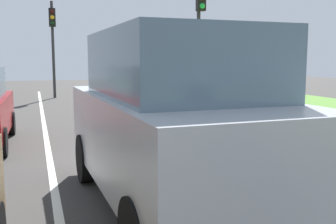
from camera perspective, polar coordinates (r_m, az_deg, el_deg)
The scene contains 7 objects.
ground_plane at distance 9.72m, azimuth -12.82°, elevation -4.15°, with size 60.00×60.00×0.00m, color #383533.
lane_line_center at distance 9.68m, azimuth -16.96°, elevation -4.33°, with size 0.12×32.00×0.01m, color silver.
lane_line_right_edge at distance 10.67m, azimuth 6.80°, elevation -2.96°, with size 0.12×32.00×0.01m, color silver.
curb_right at distance 10.88m, azimuth 9.19°, elevation -2.50°, with size 0.24×48.00×0.12m, color #9E9B93.
car_suv_ahead at distance 5.05m, azimuth 0.63°, elevation -1.21°, with size 2.08×4.56×2.28m.
traffic_light_near_right at distance 15.20m, azimuth 4.58°, elevation 12.64°, with size 0.32×0.50×4.93m.
traffic_light_far_median at distance 21.05m, azimuth -16.21°, elevation 10.68°, with size 0.32×0.50×4.84m.
Camera 1 is at (-0.91, 4.52, 1.93)m, focal length 42.50 mm.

